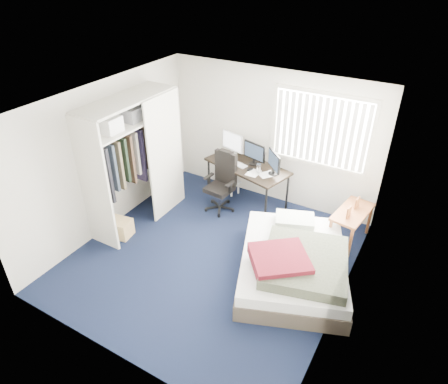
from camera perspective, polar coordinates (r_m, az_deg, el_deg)
name	(u,v)px	position (r m, az deg, el deg)	size (l,w,h in m)	color
ground	(212,256)	(6.43, -1.71, -9.19)	(4.20, 4.20, 0.00)	black
room_shell	(210,174)	(5.56, -1.96, 2.63)	(4.20, 4.20, 4.20)	silver
window_assembly	(321,130)	(6.89, 13.66, 8.57)	(1.72, 0.09, 1.32)	white
closet	(132,150)	(6.75, -12.95, 5.81)	(0.64, 1.84, 2.22)	beige
desk	(248,164)	(7.37, 3.51, 4.06)	(1.70, 1.11, 1.23)	black
office_chair	(222,187)	(7.32, -0.31, 0.66)	(0.58, 0.58, 1.13)	black
footstool	(231,183)	(7.90, 0.99, 1.29)	(0.41, 0.37, 0.27)	white
nightstand	(352,215)	(6.75, 17.85, -3.08)	(0.56, 0.92, 0.78)	brown
bed	(294,263)	(5.98, 9.91, -9.98)	(2.11, 2.39, 0.66)	#453B31
pine_box	(119,228)	(7.00, -14.72, -4.96)	(0.40, 0.30, 0.30)	tan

